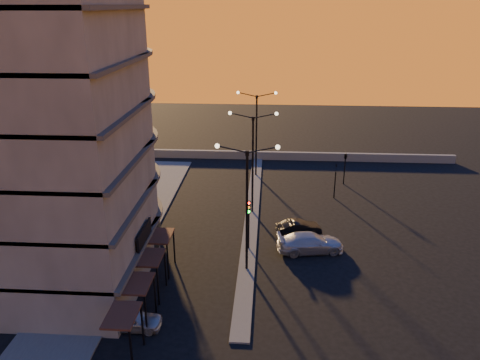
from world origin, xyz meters
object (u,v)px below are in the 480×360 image
streetlamp_mid (253,155)px  car_wagon (310,243)px  traffic_light_main (249,217)px  car_sedan (299,228)px  car_hatchback (131,319)px

streetlamp_mid → car_wagon: 9.75m
streetlamp_mid → traffic_light_main: size_ratio=2.24×
streetlamp_mid → car_sedan: 7.64m
car_sedan → car_wagon: (0.75, -2.83, 0.14)m
car_sedan → car_wagon: car_wagon is taller
streetlamp_mid → car_sedan: (4.06, -4.13, -4.98)m
car_sedan → streetlamp_mid: bearing=30.9°
car_hatchback → car_sedan: (10.56, 12.89, -0.00)m
car_hatchback → streetlamp_mid: bearing=-21.5°
streetlamp_mid → car_wagon: streetlamp_mid is taller
traffic_light_main → car_sedan: bearing=36.4°
car_wagon → traffic_light_main: bearing=82.1°
car_hatchback → traffic_light_main: bearing=-34.0°
traffic_light_main → car_wagon: bearing=2.0°
traffic_light_main → car_sedan: size_ratio=1.14×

